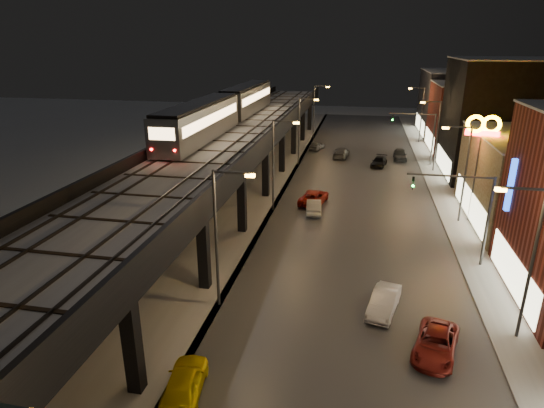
{
  "coord_description": "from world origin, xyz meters",
  "views": [
    {
      "loc": [
        7.58,
        -11.13,
        15.99
      ],
      "look_at": [
        1.6,
        18.87,
        5.0
      ],
      "focal_mm": 30.0,
      "sensor_mm": 36.0,
      "label": 1
    }
  ],
  "objects_px": {
    "car_taxi": "(184,384)",
    "car_onc_white": "(379,162)",
    "car_onc_dark": "(436,345)",
    "car_far_white": "(317,146)",
    "car_onc_silver": "(384,302)",
    "car_near_white": "(314,206)",
    "car_mid_silver": "(314,197)",
    "car_mid_dark": "(341,153)",
    "subway_train": "(227,108)",
    "car_onc_red": "(400,155)"
  },
  "relations": [
    {
      "from": "car_taxi",
      "to": "car_onc_silver",
      "type": "xyz_separation_m",
      "value": [
        9.5,
        9.24,
        -0.04
      ]
    },
    {
      "from": "car_mid_dark",
      "to": "car_onc_white",
      "type": "distance_m",
      "value": 6.56
    },
    {
      "from": "car_mid_silver",
      "to": "car_onc_red",
      "type": "height_order",
      "value": "car_onc_red"
    },
    {
      "from": "car_taxi",
      "to": "car_far_white",
      "type": "relative_size",
      "value": 1.14
    },
    {
      "from": "car_mid_silver",
      "to": "car_onc_red",
      "type": "bearing_deg",
      "value": -106.28
    },
    {
      "from": "car_mid_dark",
      "to": "car_onc_silver",
      "type": "bearing_deg",
      "value": 102.72
    },
    {
      "from": "car_onc_silver",
      "to": "car_onc_white",
      "type": "height_order",
      "value": "car_onc_silver"
    },
    {
      "from": "subway_train",
      "to": "car_near_white",
      "type": "xyz_separation_m",
      "value": [
        11.92,
        -11.22,
        -7.77
      ]
    },
    {
      "from": "car_near_white",
      "to": "car_onc_dark",
      "type": "bearing_deg",
      "value": 107.62
    },
    {
      "from": "car_taxi",
      "to": "car_onc_red",
      "type": "relative_size",
      "value": 0.98
    },
    {
      "from": "car_mid_dark",
      "to": "car_onc_dark",
      "type": "bearing_deg",
      "value": 105.51
    },
    {
      "from": "car_taxi",
      "to": "car_near_white",
      "type": "xyz_separation_m",
      "value": [
        3.3,
        25.81,
        -0.06
      ]
    },
    {
      "from": "car_far_white",
      "to": "car_onc_dark",
      "type": "xyz_separation_m",
      "value": [
        11.37,
        -47.9,
        -0.01
      ]
    },
    {
      "from": "car_taxi",
      "to": "car_mid_silver",
      "type": "xyz_separation_m",
      "value": [
        3.0,
        28.42,
        -0.04
      ]
    },
    {
      "from": "subway_train",
      "to": "car_onc_dark",
      "type": "bearing_deg",
      "value": -56.63
    },
    {
      "from": "car_onc_dark",
      "to": "car_far_white",
      "type": "bearing_deg",
      "value": 118.37
    },
    {
      "from": "car_mid_dark",
      "to": "car_onc_white",
      "type": "xyz_separation_m",
      "value": [
        5.25,
        -3.92,
        -0.08
      ]
    },
    {
      "from": "car_onc_silver",
      "to": "car_onc_white",
      "type": "bearing_deg",
      "value": 102.86
    },
    {
      "from": "car_far_white",
      "to": "car_onc_silver",
      "type": "xyz_separation_m",
      "value": [
        8.77,
        -44.23,
        0.05
      ]
    },
    {
      "from": "car_mid_silver",
      "to": "car_far_white",
      "type": "relative_size",
      "value": 1.32
    },
    {
      "from": "car_far_white",
      "to": "car_onc_dark",
      "type": "bearing_deg",
      "value": 118.54
    },
    {
      "from": "subway_train",
      "to": "car_onc_red",
      "type": "distance_m",
      "value": 26.07
    },
    {
      "from": "car_far_white",
      "to": "car_onc_dark",
      "type": "distance_m",
      "value": 49.23
    },
    {
      "from": "car_mid_dark",
      "to": "car_onc_red",
      "type": "height_order",
      "value": "car_onc_red"
    },
    {
      "from": "car_far_white",
      "to": "car_onc_red",
      "type": "height_order",
      "value": "car_onc_red"
    },
    {
      "from": "car_onc_silver",
      "to": "car_onc_white",
      "type": "xyz_separation_m",
      "value": [
        0.49,
        35.79,
        -0.07
      ]
    },
    {
      "from": "car_onc_red",
      "to": "car_onc_silver",
      "type": "bearing_deg",
      "value": -94.75
    },
    {
      "from": "car_taxi",
      "to": "car_onc_red",
      "type": "distance_m",
      "value": 51.03
    },
    {
      "from": "subway_train",
      "to": "car_near_white",
      "type": "distance_m",
      "value": 18.12
    },
    {
      "from": "car_mid_dark",
      "to": "car_onc_white",
      "type": "height_order",
      "value": "car_mid_dark"
    },
    {
      "from": "subway_train",
      "to": "car_mid_dark",
      "type": "distance_m",
      "value": 19.51
    },
    {
      "from": "car_onc_red",
      "to": "car_taxi",
      "type": "bearing_deg",
      "value": -104.52
    },
    {
      "from": "car_near_white",
      "to": "car_onc_red",
      "type": "distance_m",
      "value": 25.46
    },
    {
      "from": "car_taxi",
      "to": "car_mid_silver",
      "type": "bearing_deg",
      "value": -104.12
    },
    {
      "from": "car_onc_silver",
      "to": "car_far_white",
      "type": "bearing_deg",
      "value": 114.87
    },
    {
      "from": "car_mid_silver",
      "to": "car_onc_white",
      "type": "height_order",
      "value": "car_mid_silver"
    },
    {
      "from": "car_near_white",
      "to": "car_onc_silver",
      "type": "bearing_deg",
      "value": 104.65
    },
    {
      "from": "car_mid_silver",
      "to": "car_mid_dark",
      "type": "bearing_deg",
      "value": -85.52
    },
    {
      "from": "car_onc_silver",
      "to": "car_taxi",
      "type": "bearing_deg",
      "value": -122.16
    },
    {
      "from": "car_taxi",
      "to": "car_onc_white",
      "type": "relative_size",
      "value": 1.01
    },
    {
      "from": "car_mid_dark",
      "to": "car_far_white",
      "type": "xyz_separation_m",
      "value": [
        -4.02,
        4.52,
        -0.05
      ]
    },
    {
      "from": "car_onc_white",
      "to": "car_far_white",
      "type": "bearing_deg",
      "value": 149.1
    },
    {
      "from": "car_onc_silver",
      "to": "car_mid_silver",
      "type": "bearing_deg",
      "value": 122.39
    },
    {
      "from": "car_far_white",
      "to": "car_near_white",
      "type": "bearing_deg",
      "value": 110.49
    },
    {
      "from": "car_near_white",
      "to": "car_mid_dark",
      "type": "distance_m",
      "value": 23.18
    },
    {
      "from": "car_mid_dark",
      "to": "car_mid_silver",
      "type": "bearing_deg",
      "value": 91.01
    },
    {
      "from": "car_mid_dark",
      "to": "car_onc_silver",
      "type": "height_order",
      "value": "car_mid_dark"
    },
    {
      "from": "car_near_white",
      "to": "car_mid_dark",
      "type": "height_order",
      "value": "car_mid_dark"
    },
    {
      "from": "car_far_white",
      "to": "car_mid_silver",
      "type": "bearing_deg",
      "value": 110.36
    },
    {
      "from": "car_mid_silver",
      "to": "car_onc_red",
      "type": "distance_m",
      "value": 23.2
    }
  ]
}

